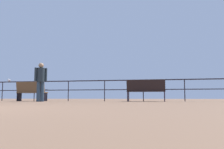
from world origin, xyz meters
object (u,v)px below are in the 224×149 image
person_by_bench (41,79)px  seagull_on_rail (9,80)px  bench_near_left (31,91)px  bench_near_right (146,89)px

person_by_bench → seagull_on_rail: 3.59m
bench_near_left → bench_near_right: 5.80m
person_by_bench → bench_near_left: bearing=132.9°
bench_near_left → seagull_on_rail: (-1.79, 0.67, 0.62)m
person_by_bench → seagull_on_rail: bearing=146.6°
bench_near_right → person_by_bench: bearing=-164.1°
bench_near_left → person_by_bench: size_ratio=0.89×
bench_near_right → bench_near_left: bearing=180.0°
bench_near_left → person_by_bench: 1.84m
seagull_on_rail → person_by_bench: bearing=-33.4°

